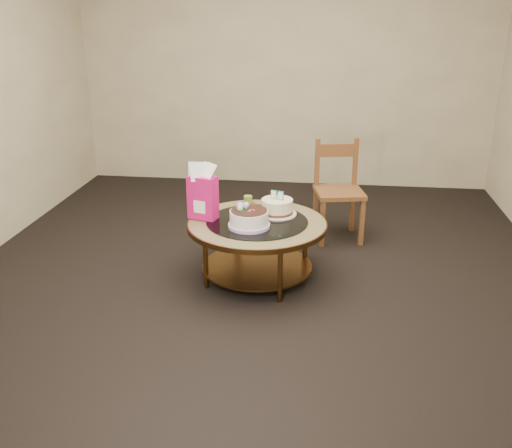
# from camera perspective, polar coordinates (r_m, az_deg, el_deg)

# --- Properties ---
(ground) EXTENTS (5.00, 5.00, 0.00)m
(ground) POSITION_cam_1_polar(r_m,az_deg,el_deg) (4.32, 0.11, -5.39)
(ground) COLOR black
(ground) RESTS_ON ground
(room_walls) EXTENTS (4.52, 5.02, 2.61)m
(room_walls) POSITION_cam_1_polar(r_m,az_deg,el_deg) (3.88, 0.13, 15.43)
(room_walls) COLOR beige
(room_walls) RESTS_ON ground
(coffee_table) EXTENTS (1.02, 1.02, 0.46)m
(coffee_table) POSITION_cam_1_polar(r_m,az_deg,el_deg) (4.16, 0.11, -0.73)
(coffee_table) COLOR #583819
(coffee_table) RESTS_ON ground
(decorated_cake) EXTENTS (0.30, 0.30, 0.17)m
(decorated_cake) POSITION_cam_1_polar(r_m,az_deg,el_deg) (4.01, -0.73, 0.47)
(decorated_cake) COLOR #C5A0E3
(decorated_cake) RESTS_ON coffee_table
(cream_cake) EXTENTS (0.29, 0.29, 0.18)m
(cream_cake) POSITION_cam_1_polar(r_m,az_deg,el_deg) (4.25, 2.12, 1.69)
(cream_cake) COLOR white
(cream_cake) RESTS_ON coffee_table
(gift_bag) EXTENTS (0.23, 0.19, 0.41)m
(gift_bag) POSITION_cam_1_polar(r_m,az_deg,el_deg) (4.15, -5.35, 3.25)
(gift_bag) COLOR #D81462
(gift_bag) RESTS_ON coffee_table
(pillar_candle) EXTENTS (0.14, 0.14, 0.10)m
(pillar_candle) POSITION_cam_1_polar(r_m,az_deg,el_deg) (4.42, -0.81, 2.14)
(pillar_candle) COLOR #F2D863
(pillar_candle) RESTS_ON coffee_table
(dining_chair) EXTENTS (0.46, 0.46, 0.85)m
(dining_chair) POSITION_cam_1_polar(r_m,az_deg,el_deg) (4.97, 8.24, 3.40)
(dining_chair) COLOR brown
(dining_chair) RESTS_ON ground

